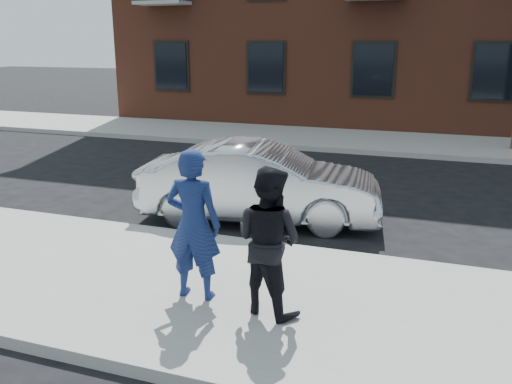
% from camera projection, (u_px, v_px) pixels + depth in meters
% --- Properties ---
extents(ground, '(100.00, 100.00, 0.00)m').
position_uv_depth(ground, '(219.00, 292.00, 7.02)').
color(ground, black).
rests_on(ground, ground).
extents(near_sidewalk, '(50.00, 3.50, 0.15)m').
position_uv_depth(near_sidewalk, '(211.00, 295.00, 6.78)').
color(near_sidewalk, gray).
rests_on(near_sidewalk, ground).
extents(near_curb, '(50.00, 0.10, 0.15)m').
position_uv_depth(near_curb, '(258.00, 245.00, 8.41)').
color(near_curb, '#999691').
rests_on(near_curb, ground).
extents(far_sidewalk, '(50.00, 3.50, 0.15)m').
position_uv_depth(far_sidewalk, '(359.00, 141.00, 17.21)').
color(far_sidewalk, gray).
rests_on(far_sidewalk, ground).
extents(far_curb, '(50.00, 0.10, 0.15)m').
position_uv_depth(far_curb, '(349.00, 151.00, 15.58)').
color(far_curb, '#999691').
rests_on(far_curb, ground).
extents(silver_sedan, '(4.42, 2.12, 1.40)m').
position_uv_depth(silver_sedan, '(260.00, 183.00, 9.62)').
color(silver_sedan, '#B7BABF').
rests_on(silver_sedan, ground).
extents(man_hoodie, '(0.69, 0.52, 1.82)m').
position_uv_depth(man_hoodie, '(193.00, 225.00, 6.35)').
color(man_hoodie, navy).
rests_on(man_hoodie, near_sidewalk).
extents(man_peacoat, '(0.99, 0.88, 1.70)m').
position_uv_depth(man_peacoat, '(268.00, 241.00, 6.01)').
color(man_peacoat, black).
rests_on(man_peacoat, near_sidewalk).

